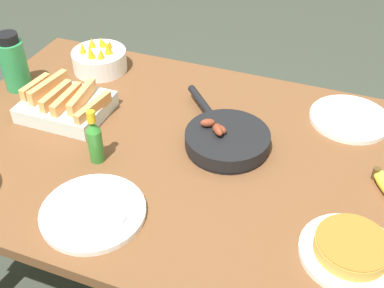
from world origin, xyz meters
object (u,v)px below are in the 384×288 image
(melon_tray, at_px, (66,104))
(fruit_bowl_citrus, at_px, (100,59))
(empty_plate_near_front, at_px, (93,212))
(skillet, at_px, (226,139))
(hot_sauce_bottle, at_px, (95,140))
(empty_plate_far_left, at_px, (350,119))
(water_bottle, at_px, (14,63))
(frittata_plate_center, at_px, (351,249))

(melon_tray, height_order, fruit_bowl_citrus, fruit_bowl_citrus)
(empty_plate_near_front, height_order, fruit_bowl_citrus, fruit_bowl_citrus)
(melon_tray, xyz_separation_m, fruit_bowl_citrus, (-0.04, 0.29, 0.01))
(skillet, xyz_separation_m, fruit_bowl_citrus, (-0.57, 0.26, 0.01))
(skillet, bearing_deg, hot_sauce_bottle, 77.66)
(empty_plate_far_left, xyz_separation_m, fruit_bowl_citrus, (-0.89, 0.00, 0.03))
(empty_plate_near_front, distance_m, empty_plate_far_left, 0.85)
(skillet, relative_size, fruit_bowl_citrus, 1.76)
(empty_plate_near_front, height_order, empty_plate_far_left, same)
(empty_plate_far_left, height_order, water_bottle, water_bottle)
(water_bottle, xyz_separation_m, hot_sauce_bottle, (0.45, -0.24, -0.02))
(melon_tray, distance_m, empty_plate_far_left, 0.90)
(empty_plate_near_front, bearing_deg, hot_sauce_bottle, 116.52)
(frittata_plate_center, distance_m, water_bottle, 1.21)
(empty_plate_near_front, distance_m, water_bottle, 0.70)
(empty_plate_near_front, bearing_deg, fruit_bowl_citrus, 117.76)
(skillet, relative_size, hot_sauce_bottle, 2.05)
(frittata_plate_center, relative_size, empty_plate_far_left, 0.93)
(empty_plate_near_front, xyz_separation_m, fruit_bowl_citrus, (-0.34, 0.64, 0.03))
(frittata_plate_center, bearing_deg, skillet, 144.20)
(empty_plate_near_front, relative_size, water_bottle, 1.32)
(fruit_bowl_citrus, relative_size, hot_sauce_bottle, 1.16)
(melon_tray, relative_size, water_bottle, 1.33)
(skillet, bearing_deg, fruit_bowl_citrus, 22.63)
(melon_tray, xyz_separation_m, empty_plate_near_front, (0.30, -0.36, -0.03))
(skillet, distance_m, empty_plate_near_front, 0.44)
(water_bottle, bearing_deg, melon_tray, -17.78)
(frittata_plate_center, bearing_deg, melon_tray, 164.28)
(empty_plate_far_left, bearing_deg, hot_sauce_bottle, -145.38)
(empty_plate_far_left, xyz_separation_m, hot_sauce_bottle, (-0.65, -0.45, 0.06))
(skillet, distance_m, empty_plate_far_left, 0.42)
(frittata_plate_center, distance_m, empty_plate_far_left, 0.55)
(empty_plate_far_left, bearing_deg, melon_tray, -161.70)
(skillet, bearing_deg, frittata_plate_center, -168.24)
(empty_plate_near_front, distance_m, hot_sauce_bottle, 0.22)
(frittata_plate_center, height_order, fruit_bowl_citrus, fruit_bowl_citrus)
(empty_plate_near_front, height_order, water_bottle, water_bottle)
(empty_plate_far_left, distance_m, hot_sauce_bottle, 0.79)
(frittata_plate_center, bearing_deg, fruit_bowl_citrus, 150.36)
(skillet, distance_m, hot_sauce_bottle, 0.38)
(fruit_bowl_citrus, height_order, water_bottle, water_bottle)
(frittata_plate_center, xyz_separation_m, empty_plate_far_left, (-0.06, 0.54, -0.01))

